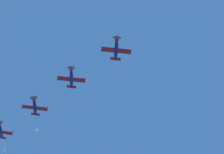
% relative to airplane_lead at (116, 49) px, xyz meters
% --- Properties ---
extents(airplane_lead, '(8.26, 9.25, 2.78)m').
position_rel_airplane_lead_xyz_m(airplane_lead, '(0.00, 0.00, 0.00)').
color(airplane_lead, navy).
extents(airplane_left_wingman, '(8.31, 9.26, 2.73)m').
position_rel_airplane_lead_xyz_m(airplane_left_wingman, '(10.03, 14.92, 0.47)').
color(airplane_left_wingman, navy).
extents(airplane_right_wingman, '(8.30, 9.24, 2.79)m').
position_rel_airplane_lead_xyz_m(airplane_right_wingman, '(21.45, 29.25, 0.72)').
color(airplane_right_wingman, navy).
extents(airplane_slot_tail, '(8.32, 9.23, 2.81)m').
position_rel_airplane_lead_xyz_m(airplane_slot_tail, '(32.11, 44.13, 0.53)').
color(airplane_slot_tail, navy).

